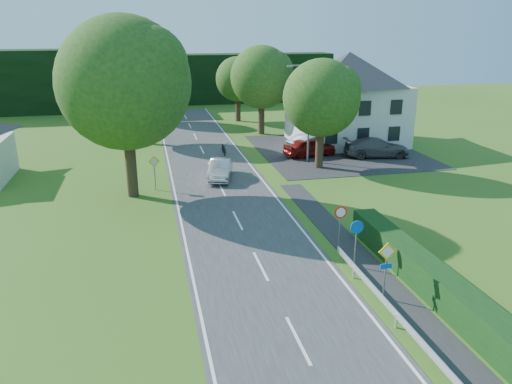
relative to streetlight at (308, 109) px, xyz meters
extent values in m
cube|color=#333335|center=(-8.06, -10.00, -4.44)|extent=(7.00, 80.00, 0.04)
cube|color=black|center=(3.94, 3.00, -4.44)|extent=(14.00, 16.00, 0.04)
cube|color=white|center=(-11.31, -10.00, -4.42)|extent=(0.12, 80.00, 0.01)
cube|color=white|center=(-4.81, -10.00, -4.42)|extent=(0.12, 80.00, 0.01)
cube|color=black|center=(-0.06, 36.00, -0.96)|extent=(30.00, 5.00, 7.00)
cube|color=silver|center=(5.94, 6.00, -1.66)|extent=(10.00, 8.00, 5.60)
pyramid|color=#28292E|center=(5.94, 6.00, 2.64)|extent=(10.60, 8.40, 3.00)
cylinder|color=slate|center=(0.14, 0.00, -0.46)|extent=(0.16, 0.16, 8.00)
cylinder|color=slate|center=(-0.66, 0.00, 3.44)|extent=(1.70, 0.10, 0.10)
cube|color=slate|center=(-1.56, 0.00, 3.39)|extent=(0.50, 0.18, 0.12)
cylinder|color=slate|center=(-3.76, -22.00, -3.26)|extent=(0.07, 0.07, 2.40)
cube|color=yellow|center=(-3.76, -22.03, -2.26)|extent=(0.78, 0.04, 0.78)
cube|color=white|center=(-3.76, -22.03, -2.26)|extent=(0.57, 0.05, 0.57)
cube|color=#0C52B6|center=(-3.76, -22.03, -2.91)|extent=(0.50, 0.04, 0.22)
cylinder|color=slate|center=(-3.76, -19.00, -3.36)|extent=(0.07, 0.07, 2.20)
cylinder|color=#0C52B6|center=(-3.76, -19.03, -2.41)|extent=(0.64, 0.04, 0.64)
cylinder|color=slate|center=(-3.76, -17.00, -3.36)|extent=(0.07, 0.07, 2.20)
cylinder|color=red|center=(-3.76, -17.03, -2.41)|extent=(0.64, 0.04, 0.64)
cylinder|color=white|center=(-3.76, -17.05, -2.41)|extent=(0.48, 0.04, 0.48)
cylinder|color=slate|center=(-12.56, -5.00, -3.36)|extent=(0.07, 0.07, 2.20)
cube|color=yellow|center=(-12.56, -5.03, -2.41)|extent=(0.78, 0.04, 0.78)
cube|color=white|center=(-12.56, -5.03, -2.41)|extent=(0.57, 0.05, 0.57)
imported|color=#AAA9AE|center=(-7.76, -3.41, -3.71)|extent=(2.54, 4.60, 1.44)
imported|color=black|center=(-6.37, 3.81, -3.86)|extent=(0.82, 2.16, 1.12)
imported|color=maroon|center=(0.90, 1.75, -3.63)|extent=(4.90, 2.70, 1.58)
imported|color=#B7B8BC|center=(1.66, 2.80, -3.57)|extent=(5.48, 3.45, 1.71)
imported|color=#4D4C51|center=(6.46, 0.20, -3.61)|extent=(5.91, 3.24, 1.62)
imported|color=#B1B2B9|center=(6.34, 3.53, -3.70)|extent=(5.49, 3.16, 1.44)
imported|color=red|center=(4.05, 5.00, -3.51)|extent=(2.01, 2.05, 1.82)
camera|label=1|loc=(-12.88, -38.72, 6.34)|focal=35.00mm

